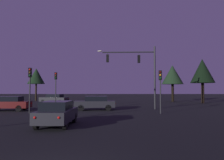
{
  "coord_description": "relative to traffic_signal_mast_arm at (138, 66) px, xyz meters",
  "views": [
    {
      "loc": [
        1.81,
        -5.2,
        2.24
      ],
      "look_at": [
        1.48,
        18.63,
        3.26
      ],
      "focal_mm": 35.7,
      "sensor_mm": 36.0,
      "label": 1
    }
  ],
  "objects": [
    {
      "name": "traffic_light_median",
      "position": [
        1.53,
        -4.85,
        -2.08
      ],
      "size": [
        0.33,
        0.37,
        4.03
      ],
      "color": "#232326",
      "rests_on": "ground"
    },
    {
      "name": "ground_plane",
      "position": [
        -4.51,
        4.07,
        -4.94
      ],
      "size": [
        168.0,
        168.0,
        0.0
      ],
      "primitive_type": "plane",
      "color": "black",
      "rests_on": "ground"
    },
    {
      "name": "tree_left_far",
      "position": [
        7.95,
        15.67,
        0.01
      ],
      "size": [
        3.95,
        3.95,
        6.76
      ],
      "color": "black",
      "rests_on": "ground"
    },
    {
      "name": "traffic_signal_mast_arm",
      "position": [
        0.0,
        0.0,
        0.0
      ],
      "size": [
        6.72,
        0.5,
        7.22
      ],
      "color": "#232326",
      "rests_on": "ground"
    },
    {
      "name": "car_crossing_left",
      "position": [
        -13.97,
        -2.2,
        -4.15
      ],
      "size": [
        4.59,
        1.84,
        1.52
      ],
      "color": "#4C0F0F",
      "rests_on": "ground"
    },
    {
      "name": "traffic_light_corner_right",
      "position": [
        -10.14,
        2.11,
        -1.83
      ],
      "size": [
        0.32,
        0.36,
        4.4
      ],
      "color": "#232326",
      "rests_on": "ground"
    },
    {
      "name": "car_nearside_lane",
      "position": [
        -6.28,
        -11.86,
        -4.15
      ],
      "size": [
        1.85,
        4.24,
        1.52
      ],
      "color": "#232328",
      "rests_on": "ground"
    },
    {
      "name": "car_far_lane",
      "position": [
        -12.49,
        10.07,
        -4.15
      ],
      "size": [
        4.74,
        2.76,
        1.52
      ],
      "color": "black",
      "rests_on": "ground"
    },
    {
      "name": "tree_center_horizon",
      "position": [
        11.57,
        10.8,
        0.3
      ],
      "size": [
        3.86,
        3.86,
        7.25
      ],
      "color": "black",
      "rests_on": "ground"
    },
    {
      "name": "car_crossing_right",
      "position": [
        -4.89,
        -1.31,
        -4.15
      ],
      "size": [
        4.56,
        2.31,
        1.52
      ],
      "color": "#232328",
      "rests_on": "ground"
    },
    {
      "name": "traffic_light_corner_left",
      "position": [
        -10.76,
        -4.71,
        -1.9
      ],
      "size": [
        0.34,
        0.37,
        4.3
      ],
      "color": "#232326",
      "rests_on": "ground"
    },
    {
      "name": "tree_behind_sign",
      "position": [
        -18.4,
        18.34,
        -0.06
      ],
      "size": [
        3.37,
        3.37,
        6.46
      ],
      "color": "black",
      "rests_on": "ground"
    }
  ]
}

